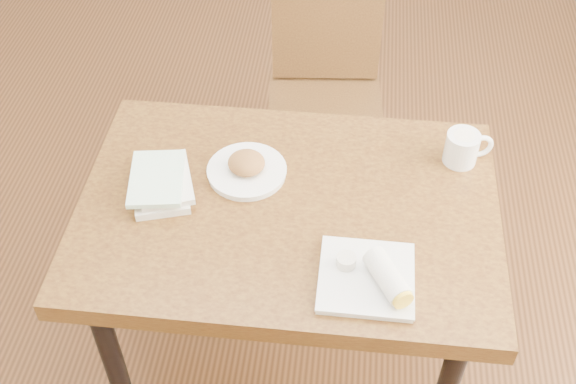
# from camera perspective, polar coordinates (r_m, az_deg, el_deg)

# --- Properties ---
(ground) EXTENTS (4.00, 5.00, 0.01)m
(ground) POSITION_cam_1_polar(r_m,az_deg,el_deg) (2.56, -0.00, -12.72)
(ground) COLOR #472814
(ground) RESTS_ON ground
(table) EXTENTS (1.14, 0.80, 0.75)m
(table) POSITION_cam_1_polar(r_m,az_deg,el_deg) (2.02, -0.00, -2.73)
(table) COLOR brown
(table) RESTS_ON ground
(chair_far) EXTENTS (0.46, 0.46, 0.95)m
(chair_far) POSITION_cam_1_polar(r_m,az_deg,el_deg) (2.70, 2.99, 8.62)
(chair_far) COLOR #4F3416
(chair_far) RESTS_ON ground
(plate_scone) EXTENTS (0.23, 0.23, 0.07)m
(plate_scone) POSITION_cam_1_polar(r_m,az_deg,el_deg) (2.03, -3.28, 1.90)
(plate_scone) COLOR white
(plate_scone) RESTS_ON table
(coffee_mug) EXTENTS (0.14, 0.10, 0.10)m
(coffee_mug) POSITION_cam_1_polar(r_m,az_deg,el_deg) (2.11, 13.68, 3.46)
(coffee_mug) COLOR white
(coffee_mug) RESTS_ON table
(plate_burrito) EXTENTS (0.24, 0.24, 0.08)m
(plate_burrito) POSITION_cam_1_polar(r_m,az_deg,el_deg) (1.78, 6.71, -6.70)
(plate_burrito) COLOR white
(plate_burrito) RESTS_ON table
(book_stack) EXTENTS (0.21, 0.25, 0.06)m
(book_stack) POSITION_cam_1_polar(r_m,az_deg,el_deg) (2.01, -10.01, 0.74)
(book_stack) COLOR white
(book_stack) RESTS_ON table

